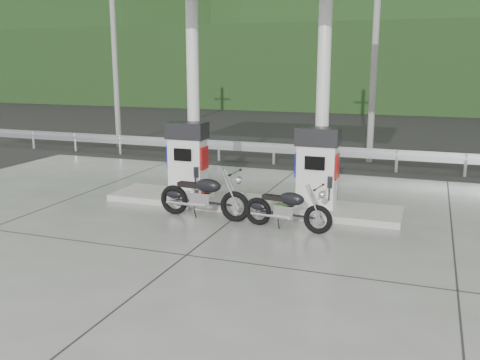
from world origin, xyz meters
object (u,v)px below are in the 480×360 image
(gas_pump_right, at_px, (317,168))
(motorcycle_right, at_px, (204,197))
(motorcycle_left, at_px, (287,209))
(gas_pump_left, at_px, (188,159))

(gas_pump_right, relative_size, motorcycle_right, 0.89)
(gas_pump_right, distance_m, motorcycle_left, 1.56)
(gas_pump_left, height_order, motorcycle_right, gas_pump_left)
(motorcycle_right, bearing_deg, gas_pump_right, 31.45)
(gas_pump_left, distance_m, gas_pump_right, 3.20)
(gas_pump_left, bearing_deg, gas_pump_right, 0.00)
(motorcycle_left, bearing_deg, gas_pump_right, 84.66)
(gas_pump_left, bearing_deg, motorcycle_right, -51.92)
(gas_pump_right, bearing_deg, gas_pump_left, 180.00)
(motorcycle_left, xyz_separation_m, motorcycle_right, (-1.94, 0.18, 0.06))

